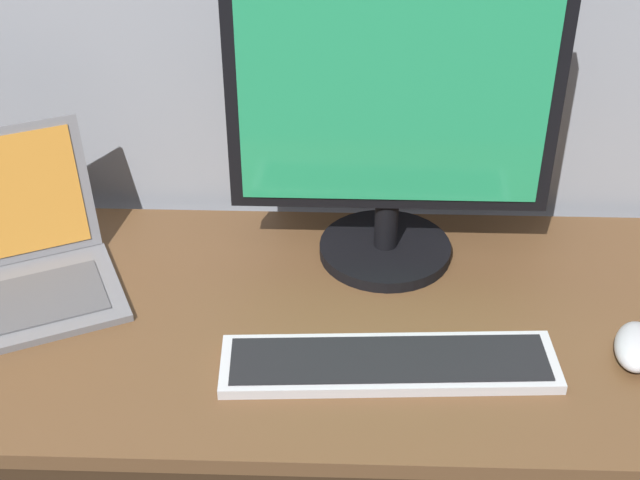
{
  "coord_description": "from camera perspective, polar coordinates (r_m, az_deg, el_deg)",
  "views": [
    {
      "loc": [
        0.11,
        -1.07,
        1.64
      ],
      "look_at": [
        0.07,
        0.0,
        0.92
      ],
      "focal_mm": 49.78,
      "sensor_mm": 36.0,
      "label": 1
    }
  ],
  "objects": [
    {
      "name": "desk",
      "position": [
        1.53,
        -2.69,
        -12.13
      ],
      "size": [
        1.83,
        0.6,
        0.78
      ],
      "color": "brown",
      "rests_on": "ground"
    },
    {
      "name": "external_monitor",
      "position": [
        1.37,
        4.62,
        7.32
      ],
      "size": [
        0.51,
        0.22,
        0.48
      ],
      "color": "black",
      "rests_on": "desk"
    },
    {
      "name": "wired_keyboard",
      "position": [
        1.28,
        4.46,
        -7.92
      ],
      "size": [
        0.49,
        0.15,
        0.02
      ],
      "color": "#BCBCC1",
      "rests_on": "desk"
    },
    {
      "name": "computer_mouse",
      "position": [
        1.36,
        19.66,
        -6.47
      ],
      "size": [
        0.09,
        0.12,
        0.04
      ],
      "primitive_type": "ellipsoid",
      "rotation": [
        0.0,
        0.0,
        -0.29
      ],
      "color": "#B7B7BC",
      "rests_on": "desk"
    },
    {
      "name": "laptop_space_gray",
      "position": [
        1.49,
        -19.9,
        -1.35
      ],
      "size": [
        0.43,
        0.4,
        0.23
      ],
      "color": "slate",
      "rests_on": "desk"
    }
  ]
}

